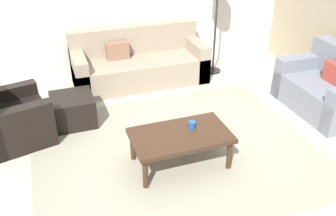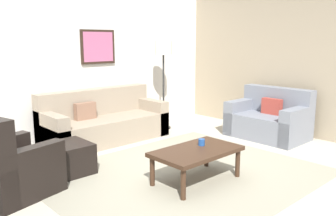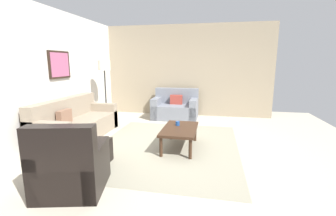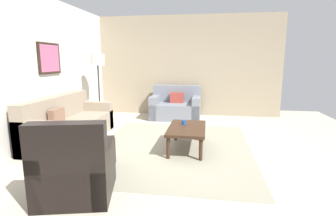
{
  "view_description": "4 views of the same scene",
  "coord_description": "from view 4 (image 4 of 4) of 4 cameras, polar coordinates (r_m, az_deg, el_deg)",
  "views": [
    {
      "loc": [
        -1.31,
        -3.45,
        2.68
      ],
      "look_at": [
        -0.11,
        -0.07,
        0.65
      ],
      "focal_mm": 39.6,
      "sensor_mm": 36.0,
      "label": 1
    },
    {
      "loc": [
        -3.08,
        -3.04,
        1.71
      ],
      "look_at": [
        -0.15,
        0.13,
        0.88
      ],
      "focal_mm": 37.55,
      "sensor_mm": 36.0,
      "label": 2
    },
    {
      "loc": [
        -4.31,
        -0.9,
        1.65
      ],
      "look_at": [
        0.09,
        -0.0,
        0.77
      ],
      "focal_mm": 24.76,
      "sensor_mm": 36.0,
      "label": 3
    },
    {
      "loc": [
        -4.43,
        -0.6,
        1.57
      ],
      "look_at": [
        -0.12,
        0.07,
        0.76
      ],
      "focal_mm": 27.57,
      "sensor_mm": 36.0,
      "label": 4
    }
  ],
  "objects": [
    {
      "name": "ground_plane",
      "position": [
        4.74,
        1.01,
        -8.79
      ],
      "size": [
        8.0,
        8.0,
        0.0
      ],
      "primitive_type": "plane",
      "color": "#B2A893"
    },
    {
      "name": "rear_partition",
      "position": [
        5.47,
        -27.31,
        7.62
      ],
      "size": [
        6.0,
        0.12,
        2.8
      ],
      "primitive_type": "cube",
      "color": "silver",
      "rests_on": "ground_plane"
    },
    {
      "name": "stone_feature_panel",
      "position": [
        7.46,
        4.21,
        9.23
      ],
      "size": [
        0.12,
        5.2,
        2.8
      ],
      "primitive_type": "cube",
      "color": "gray",
      "rests_on": "ground_plane"
    },
    {
      "name": "area_rug",
      "position": [
        4.74,
        1.01,
        -8.74
      ],
      "size": [
        3.35,
        2.77,
        0.01
      ],
      "primitive_type": "cube",
      "color": "gray",
      "rests_on": "ground_plane"
    },
    {
      "name": "couch_main",
      "position": [
        5.45,
        -21.37,
        -3.67
      ],
      "size": [
        2.15,
        0.88,
        0.88
      ],
      "color": "gray",
      "rests_on": "ground_plane"
    },
    {
      "name": "couch_loveseat",
      "position": [
        7.05,
        1.79,
        0.2
      ],
      "size": [
        0.87,
        1.31,
        0.88
      ],
      "color": "slate",
      "rests_on": "ground_plane"
    },
    {
      "name": "armchair_leather",
      "position": [
        3.2,
        -19.91,
        -13.36
      ],
      "size": [
        0.97,
        0.97,
        0.95
      ],
      "color": "black",
      "rests_on": "ground_plane"
    },
    {
      "name": "ottoman",
      "position": [
        3.99,
        -16.74,
        -10.01
      ],
      "size": [
        0.56,
        0.56,
        0.4
      ],
      "primitive_type": "cube",
      "color": "black",
      "rests_on": "ground_plane"
    },
    {
      "name": "coffee_table",
      "position": [
        4.57,
        4.22,
        -4.83
      ],
      "size": [
        1.1,
        0.64,
        0.41
      ],
      "color": "#382316",
      "rests_on": "ground_plane"
    },
    {
      "name": "cup",
      "position": [
        4.72,
        3.56,
        -3.18
      ],
      "size": [
        0.08,
        0.08,
        0.08
      ],
      "primitive_type": "cylinder",
      "color": "#1E478C",
      "rests_on": "coffee_table"
    },
    {
      "name": "lamp_standing",
      "position": [
        6.44,
        -15.24,
        8.76
      ],
      "size": [
        0.32,
        0.32,
        1.71
      ],
      "color": "black",
      "rests_on": "ground_plane"
    },
    {
      "name": "framed_artwork",
      "position": [
        5.7,
        -24.75,
        9.94
      ],
      "size": [
        0.68,
        0.04,
        0.6
      ],
      "color": "black"
    }
  ]
}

